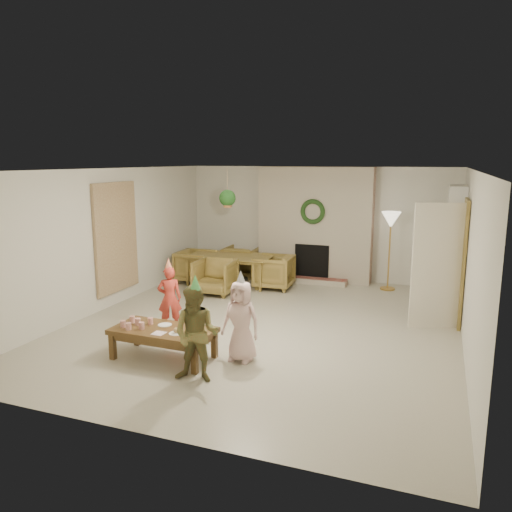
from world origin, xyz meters
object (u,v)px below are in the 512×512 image
at_px(child_plaid, 197,334).
at_px(dining_chair_near, 215,277).
at_px(child_red, 170,298).
at_px(dining_chair_left, 196,266).
at_px(coffee_table_top, 163,331).
at_px(dining_chair_right, 274,272).
at_px(dining_chair_far, 242,261).
at_px(child_pink, 241,321).
at_px(dining_table, 229,270).

bearing_deg(child_plaid, dining_chair_near, 104.20).
height_order(child_red, child_plaid, child_plaid).
distance_m(dining_chair_left, coffee_table_top, 4.28).
bearing_deg(dining_chair_right, child_red, -15.87).
distance_m(dining_chair_far, coffee_table_top, 4.87).
height_order(coffee_table_top, child_red, child_red).
relative_size(coffee_table_top, child_red, 1.34).
bearing_deg(dining_chair_near, child_red, -86.27).
distance_m(dining_chair_near, dining_chair_far, 1.58).
relative_size(dining_chair_far, dining_chair_right, 1.00).
bearing_deg(dining_chair_right, dining_chair_far, -128.66).
height_order(dining_chair_far, child_plaid, child_plaid).
bearing_deg(child_red, child_pink, 124.19).
height_order(child_plaid, child_pink, child_plaid).
bearing_deg(dining_chair_right, dining_chair_left, -90.00).
bearing_deg(child_plaid, coffee_table_top, 140.69).
bearing_deg(child_plaid, dining_chair_right, 88.93).
bearing_deg(child_pink, dining_chair_right, 106.53).
bearing_deg(child_red, child_plaid, 99.80).
relative_size(dining_chair_near, child_pink, 0.70).
xyz_separation_m(coffee_table_top, child_plaid, (0.74, -0.45, 0.20)).
relative_size(dining_chair_far, child_plaid, 0.65).
bearing_deg(coffee_table_top, dining_chair_right, 88.15).
relative_size(child_red, child_pink, 0.93).
bearing_deg(dining_chair_far, child_pink, 109.56).
distance_m(dining_table, dining_chair_far, 0.79).
xyz_separation_m(dining_chair_far, dining_chair_left, (-0.76, -0.82, 0.00)).
relative_size(coffee_table_top, child_pink, 1.26).
xyz_separation_m(dining_table, dining_chair_left, (-0.79, -0.03, 0.03)).
height_order(dining_chair_far, dining_chair_right, same).
xyz_separation_m(dining_chair_left, child_pink, (2.57, -3.67, 0.20)).
relative_size(coffee_table_top, child_plaid, 1.16).
bearing_deg(coffee_table_top, dining_table, 102.07).
xyz_separation_m(child_red, child_pink, (1.51, -0.73, 0.04)).
distance_m(dining_chair_far, child_pink, 4.85).
bearing_deg(dining_chair_near, dining_chair_far, 90.00).
relative_size(dining_chair_near, dining_chair_right, 1.00).
height_order(dining_chair_left, child_red, child_red).
bearing_deg(dining_chair_right, child_plaid, 4.25).
distance_m(dining_table, child_plaid, 4.73).
distance_m(child_red, child_plaid, 1.95).
bearing_deg(dining_table, coffee_table_top, -81.48).
distance_m(dining_chair_far, child_red, 3.77).
bearing_deg(coffee_table_top, child_red, 116.99).
relative_size(dining_chair_near, dining_chair_far, 1.00).
relative_size(dining_chair_far, child_pink, 0.70).
bearing_deg(dining_chair_left, dining_chair_far, -45.00).
bearing_deg(child_pink, dining_chair_far, 116.57).
xyz_separation_m(dining_chair_near, coffee_table_top, (0.74, -3.22, 0.04)).
bearing_deg(dining_chair_left, dining_table, -90.00).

